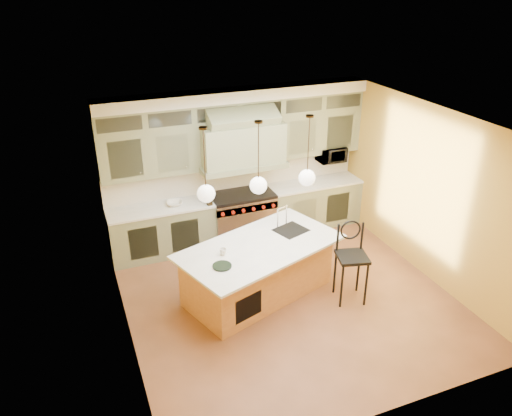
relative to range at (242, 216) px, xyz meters
name	(u,v)px	position (x,y,z in m)	size (l,w,h in m)	color
floor	(288,298)	(0.00, -2.14, -0.49)	(5.00, 5.00, 0.00)	brown
ceiling	(294,123)	(0.00, -2.14, 2.41)	(5.00, 5.00, 0.00)	white
wall_back	(235,163)	(0.00, 0.36, 0.96)	(5.00, 5.00, 0.00)	gold
wall_front	(391,317)	(0.00, -4.64, 0.96)	(5.00, 5.00, 0.00)	gold
wall_left	(120,250)	(-2.50, -2.14, 0.96)	(5.00, 5.00, 0.00)	gold
wall_right	(428,193)	(2.50, -2.14, 0.96)	(5.00, 5.00, 0.00)	gold
back_cabinetry	(240,169)	(0.00, 0.09, 0.94)	(5.00, 0.77, 2.90)	gray
range	(242,216)	(0.00, 0.00, 0.00)	(1.20, 0.74, 0.96)	silver
kitchen_island	(259,269)	(-0.39, -1.83, -0.01)	(2.85, 2.10, 1.35)	#A8683B
counter_stool	(352,257)	(0.91, -2.47, 0.27)	(0.56, 0.56, 1.31)	black
microwave	(331,154)	(1.95, 0.11, 0.96)	(0.54, 0.37, 0.30)	black
oil_bottle_a	(206,193)	(-0.70, -0.03, 0.61)	(0.12, 0.12, 0.32)	black
oil_bottle_b	(209,200)	(-0.70, -0.22, 0.55)	(0.09, 0.09, 0.20)	black
fruit_bowl	(175,203)	(-1.28, 0.01, 0.49)	(0.29, 0.29, 0.07)	white
cup	(223,252)	(-1.01, -1.92, 0.48)	(0.11, 0.11, 0.10)	silver
pendant_left	(206,192)	(-1.20, -1.83, 1.46)	(0.26, 0.26, 1.11)	#2D2319
pendant_center	(258,184)	(-0.40, -1.83, 1.46)	(0.26, 0.26, 1.11)	#2D2319
pendant_right	(307,176)	(0.40, -1.83, 1.46)	(0.26, 0.26, 1.11)	#2D2319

